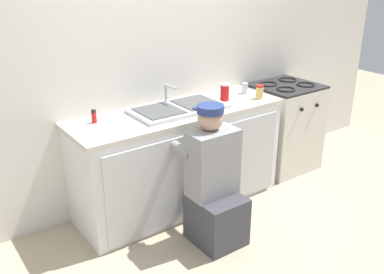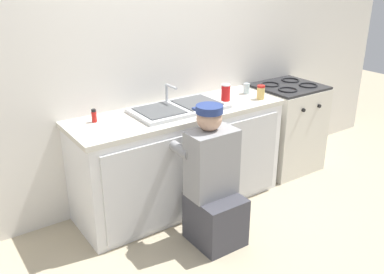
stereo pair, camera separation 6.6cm
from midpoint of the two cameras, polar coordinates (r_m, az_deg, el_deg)
name	(u,v)px [view 1 (the left image)]	position (r m, az deg, el deg)	size (l,w,h in m)	color
ground_plane	(199,217)	(3.80, 0.39, -10.56)	(12.00, 12.00, 0.00)	tan
back_wall	(155,62)	(3.82, -5.40, 9.96)	(6.00, 0.10, 2.50)	silver
counter_cabinet	(179,161)	(3.80, -2.18, -3.18)	(1.87, 0.62, 0.86)	white
countertop	(178,113)	(3.63, -2.37, 3.28)	(1.91, 0.62, 0.04)	beige
sink_double_basin	(178,108)	(3.62, -2.40, 3.89)	(0.80, 0.44, 0.19)	silver
stove_range	(283,126)	(4.60, 11.67, 1.41)	(0.64, 0.62, 0.92)	silver
plumber_person	(214,187)	(3.30, 2.36, -6.73)	(0.42, 0.61, 1.10)	#3F3F47
condiment_jar	(259,92)	(3.97, 8.51, 5.98)	(0.07, 0.07, 0.13)	#DBB760
soda_cup_red	(225,92)	(3.88, 3.89, 5.97)	(0.08, 0.08, 0.15)	red
water_glass	(245,88)	(4.12, 6.60, 6.48)	(0.06, 0.06, 0.10)	#ADC6CC
spice_bottle_red	(94,116)	(3.41, -13.48, 2.67)	(0.04, 0.04, 0.10)	red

